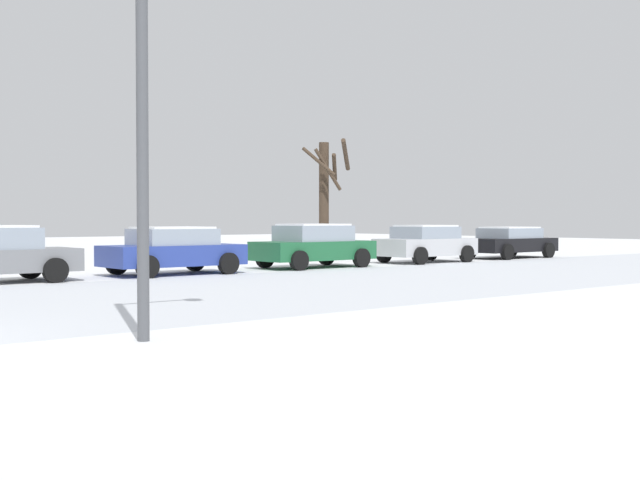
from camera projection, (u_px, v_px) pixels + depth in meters
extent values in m
cylinder|color=#4C4F54|center=(142.00, 96.00, 10.48)|extent=(0.16, 0.16, 6.49)
cylinder|color=black|center=(30.00, 267.00, 21.66)|extent=(0.64, 0.23, 0.64)
cylinder|color=black|center=(55.00, 270.00, 20.28)|extent=(0.64, 0.23, 0.64)
cube|color=#283D93|center=(173.00, 255.00, 23.34)|extent=(4.08, 1.91, 0.60)
cube|color=#8C99A8|center=(173.00, 237.00, 23.33)|extent=(2.25, 1.74, 0.47)
cube|color=white|center=(173.00, 228.00, 23.32)|extent=(2.05, 1.61, 0.06)
cylinder|color=black|center=(195.00, 261.00, 24.92)|extent=(0.64, 0.23, 0.64)
cylinder|color=black|center=(228.00, 263.00, 23.47)|extent=(0.64, 0.23, 0.64)
cylinder|color=black|center=(117.00, 264.00, 23.24)|extent=(0.64, 0.23, 0.64)
cylinder|color=black|center=(147.00, 267.00, 21.78)|extent=(0.64, 0.23, 0.64)
cube|color=#1E6038|center=(314.00, 250.00, 26.68)|extent=(4.16, 1.86, 0.62)
cube|color=#8C99A8|center=(313.00, 233.00, 26.67)|extent=(2.30, 1.69, 0.52)
cube|color=white|center=(313.00, 225.00, 26.66)|extent=(2.09, 1.56, 0.06)
cylinder|color=black|center=(326.00, 256.00, 28.26)|extent=(0.64, 0.23, 0.64)
cylinder|color=black|center=(362.00, 258.00, 26.84)|extent=(0.64, 0.23, 0.64)
cylinder|color=black|center=(265.00, 258.00, 26.54)|extent=(0.64, 0.23, 0.64)
cylinder|color=black|center=(299.00, 260.00, 25.12)|extent=(0.64, 0.23, 0.64)
cube|color=silver|center=(426.00, 247.00, 29.92)|extent=(3.97, 1.85, 0.63)
cube|color=#8C99A8|center=(426.00, 233.00, 29.90)|extent=(2.19, 1.68, 0.44)
cube|color=white|center=(426.00, 226.00, 29.90)|extent=(1.99, 1.55, 0.06)
cylinder|color=black|center=(430.00, 252.00, 31.45)|extent=(0.64, 0.23, 0.64)
cylinder|color=black|center=(467.00, 254.00, 30.04)|extent=(0.64, 0.23, 0.64)
cylinder|color=black|center=(384.00, 254.00, 29.81)|extent=(0.64, 0.23, 0.64)
cylinder|color=black|center=(420.00, 256.00, 28.40)|extent=(0.64, 0.23, 0.64)
cube|color=black|center=(510.00, 245.00, 33.39)|extent=(4.37, 1.90, 0.57)
cube|color=#8C99A8|center=(510.00, 233.00, 33.38)|extent=(2.41, 1.72, 0.41)
cube|color=white|center=(510.00, 228.00, 33.37)|extent=(2.19, 1.59, 0.06)
cylinder|color=black|center=(512.00, 249.00, 35.02)|extent=(0.64, 0.23, 0.64)
cylinder|color=black|center=(548.00, 250.00, 33.58)|extent=(0.64, 0.23, 0.64)
cylinder|color=black|center=(470.00, 251.00, 33.22)|extent=(0.64, 0.23, 0.64)
cylinder|color=black|center=(507.00, 252.00, 31.77)|extent=(0.64, 0.23, 0.64)
cylinder|color=#423326|center=(324.00, 201.00, 31.50)|extent=(0.39, 0.39, 4.66)
cylinder|color=#423326|center=(328.00, 170.00, 30.99)|extent=(1.10, 0.54, 1.64)
cylinder|color=#423326|center=(346.00, 155.00, 31.34)|extent=(1.45, 1.37, 1.14)
cylinder|color=#423326|center=(319.00, 162.00, 30.85)|extent=(0.85, 1.24, 1.17)
cylinder|color=#423326|center=(335.00, 167.00, 31.43)|extent=(0.78, 0.80, 1.04)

